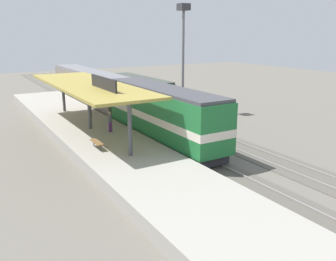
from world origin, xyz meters
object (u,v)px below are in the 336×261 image
freight_car (139,92)px  locomotive (162,114)px  person_walking (110,121)px  person_waiting (90,106)px  passenger_carriage_single (89,87)px  light_mast (183,36)px  platform_bench (97,142)px

freight_car → locomotive: bearing=-108.9°
person_walking → person_waiting: bearing=85.7°
locomotive → freight_car: (4.60, 13.47, -0.44)m
passenger_carriage_single → freight_car: passenger_carriage_single is taller
person_waiting → person_walking: bearing=-94.3°
passenger_carriage_single → person_waiting: 9.80m
freight_car → person_walking: (-8.17, -11.18, -0.12)m
freight_car → person_walking: size_ratio=7.02×
light_mast → person_waiting: bearing=-178.7°
locomotive → freight_car: locomotive is taller
locomotive → light_mast: bearing=48.9°
light_mast → person_waiting: (-10.89, -0.24, -6.54)m
locomotive → light_mast: (7.80, 8.95, 5.99)m
light_mast → locomotive: bearing=-131.1°
freight_car → person_waiting: bearing=-148.3°
platform_bench → passenger_carriage_single: 20.21m
locomotive → passenger_carriage_single: locomotive is taller
locomotive → person_waiting: (-3.09, 8.72, -0.56)m
locomotive → person_waiting: locomotive is taller
light_mast → person_walking: size_ratio=6.84×
platform_bench → person_walking: 4.35m
locomotive → light_mast: 13.30m
platform_bench → locomotive: 6.23m
person_waiting → person_walking: (-0.48, -6.43, 0.00)m
passenger_carriage_single → freight_car: (4.60, -4.53, -0.34)m
freight_car → person_waiting: size_ratio=7.02×
person_waiting → freight_car: bearing=31.7°
passenger_carriage_single → person_walking: 16.12m
platform_bench → freight_car: (10.60, 14.75, 0.63)m
freight_car → platform_bench: bearing=-125.7°
platform_bench → person_waiting: bearing=73.7°
platform_bench → person_waiting: 10.42m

